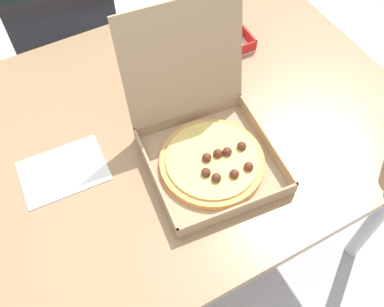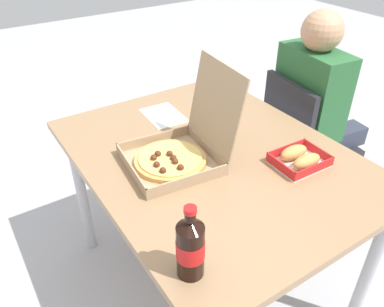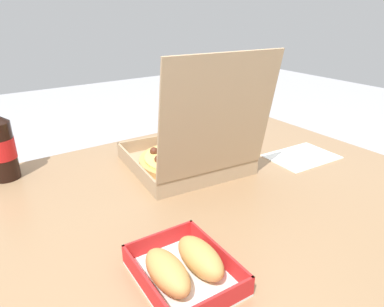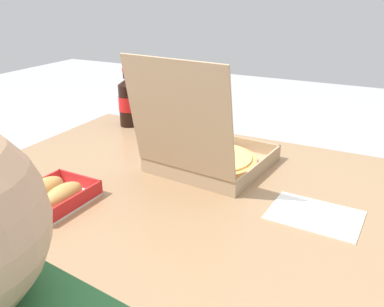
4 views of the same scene
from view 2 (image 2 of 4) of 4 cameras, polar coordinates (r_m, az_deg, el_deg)
name	(u,v)px [view 2 (image 2 of 4)]	position (r m, az deg, el deg)	size (l,w,h in m)	color
ground_plane	(208,279)	(1.99, 2.41, -17.98)	(10.00, 10.00, 0.00)	#B2B2B7
dining_table	(212,170)	(1.53, 2.99, -2.49)	(1.19, 0.93, 0.74)	#997551
chair	(301,140)	(2.13, 15.78, 1.86)	(0.45, 0.45, 0.83)	#232328
diner_person	(317,103)	(2.07, 17.89, 7.07)	(0.38, 0.44, 1.15)	#333847
pizza_box_open	(178,151)	(1.41, -2.03, 0.43)	(0.34, 0.40, 0.35)	tan
bread_side_box	(300,158)	(1.46, 15.60, -0.65)	(0.16, 0.20, 0.06)	white
cola_bottle	(190,247)	(0.99, -0.24, -13.58)	(0.07, 0.07, 0.22)	black
paper_menu	(164,115)	(1.74, -4.21, 5.62)	(0.21, 0.15, 0.00)	white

